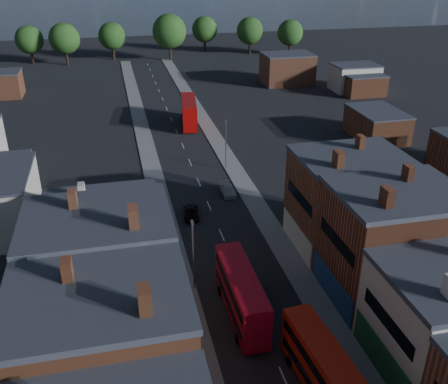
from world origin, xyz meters
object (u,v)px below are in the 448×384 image
bus_0 (241,294)px  bus_2 (189,112)px  car_3 (228,190)px  car_2 (191,213)px  bus_1 (324,370)px

bus_0 → bus_2: (4.59, 58.68, 0.16)m
bus_0 → car_3: (4.91, 26.32, -2.00)m
car_2 → car_3: size_ratio=0.99×
bus_1 → car_3: bearing=83.6°
bus_0 → car_3: bearing=79.2°
bus_0 → bus_2: bus_2 is taller
bus_1 → car_2: 31.86m
bus_1 → car_3: bus_1 is taller
car_2 → car_3: bearing=49.2°
bus_2 → car_3: size_ratio=2.76×
bus_0 → car_2: bearing=93.7°
bus_0 → bus_1: bus_0 is taller
bus_0 → car_2: size_ratio=2.58×
bus_2 → bus_0: bearing=-87.0°
bus_0 → car_3: 26.85m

